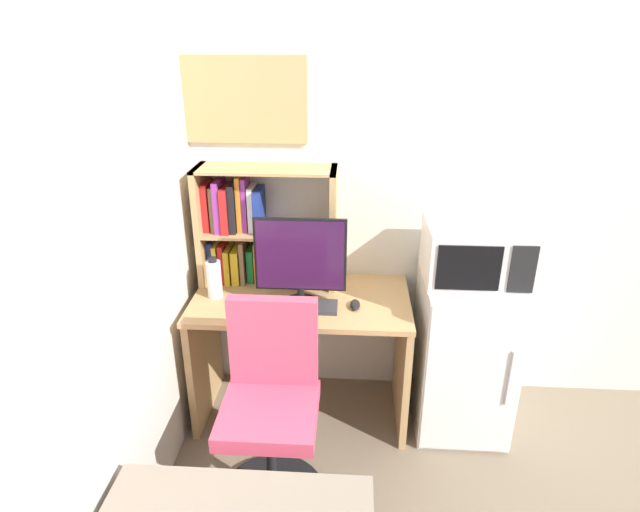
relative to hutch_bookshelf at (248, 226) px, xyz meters
name	(u,v)px	position (x,y,z in m)	size (l,w,h in m)	color
wall_back	(573,178)	(1.69, 0.13, 0.25)	(6.40, 0.04, 2.60)	silver
wall_left	(6,330)	(-0.33, -1.49, 0.25)	(0.04, 4.40, 2.60)	silver
desk	(302,335)	(0.30, -0.19, -0.55)	(1.12, 0.61, 0.73)	tan
hutch_bookshelf	(248,226)	(0.00, 0.00, 0.00)	(0.73, 0.25, 0.64)	tan
monitor	(300,259)	(0.31, -0.27, -0.07)	(0.45, 0.18, 0.46)	black
keyboard	(293,306)	(0.27, -0.31, -0.31)	(0.45, 0.14, 0.02)	#333338
computer_mouse	(355,305)	(0.58, -0.28, -0.30)	(0.05, 0.10, 0.03)	black
water_bottle	(214,279)	(-0.14, -0.21, -0.21)	(0.08, 0.08, 0.22)	silver
mini_fridge	(462,352)	(1.16, -0.20, -0.62)	(0.47, 0.56, 0.87)	white
microwave	(475,252)	(1.16, -0.20, -0.04)	(0.48, 0.39, 0.29)	silver
desk_chair	(272,417)	(0.22, -0.76, -0.62)	(0.48, 0.48, 0.96)	black
wall_corkboard	(229,100)	(-0.08, 0.10, 0.64)	(0.79, 0.02, 0.43)	tan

